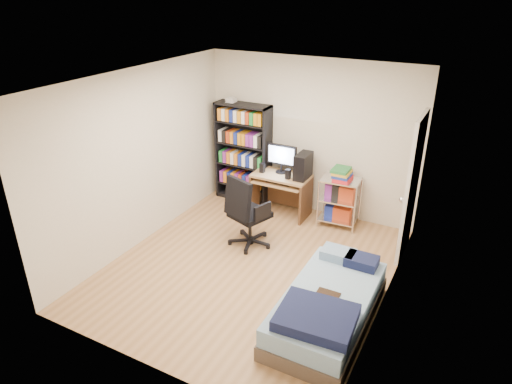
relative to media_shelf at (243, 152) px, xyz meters
The scene contains 7 objects.
room 2.19m from the media_shelf, 58.25° to the right, with size 3.58×4.08×2.58m.
media_shelf is the anchor object (origin of this frame).
computer_desk 0.97m from the media_shelf, 10.84° to the right, with size 0.92×0.53×1.16m.
office_chair 1.66m from the media_shelf, 58.54° to the right, with size 0.81×0.81×1.07m.
wire_cart 1.81m from the media_shelf, ahead, with size 0.62×0.46×0.96m.
bed 3.48m from the media_shelf, 44.91° to the right, with size 0.90×1.80×0.51m.
door 2.91m from the media_shelf, ahead, with size 0.12×0.80×2.00m.
Camera 1 is at (2.47, -4.52, 3.51)m, focal length 32.00 mm.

